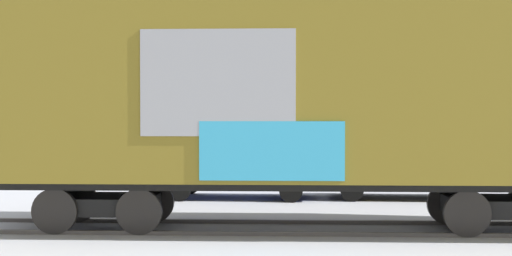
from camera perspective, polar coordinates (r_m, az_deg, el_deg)
The scene contains 7 objects.
ground_plane at distance 13.90m, azimuth 7.70°, elevation -8.75°, with size 260.00×260.00×0.00m, color #B2B5BC.
track at distance 13.90m, azimuth 7.75°, elevation -8.58°, with size 60.02×3.13×0.08m.
freight_car at distance 13.65m, azimuth 3.88°, elevation 2.93°, with size 13.15×3.17×4.94m.
flagpole at distance 23.56m, azimuth 6.27°, elevation 8.25°, with size 1.71×0.43×7.97m.
hillside at distance 80.24m, azimuth 3.83°, elevation 3.91°, with size 147.81×37.99×17.22m.
parked_car_blue at distance 18.87m, azimuth -1.73°, elevation -3.52°, with size 4.58×1.99×1.68m.
parked_car_black at distance 19.26m, azimuth 12.59°, elevation -3.52°, with size 4.50×2.03×1.58m.
Camera 1 is at (-1.12, -13.64, 2.40)m, focal length 46.16 mm.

